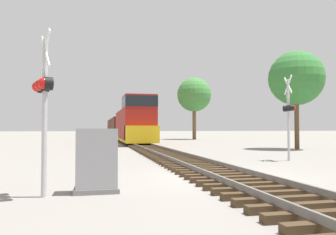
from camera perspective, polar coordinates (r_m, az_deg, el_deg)
ground_plane at (r=11.01m, az=9.19°, el=-10.21°), size 400.00×400.00×0.00m
rail_track_bed at (r=10.99m, az=9.18°, el=-9.51°), size 2.60×160.00×0.31m
freight_train at (r=49.48m, az=-7.87°, el=-1.57°), size 2.96×46.39×4.69m
crossing_signal_near at (r=8.20m, az=-20.88°, el=3.88°), size 0.59×1.00×3.86m
crossing_signal_far at (r=17.29m, az=20.31°, el=1.08°), size 0.47×1.02×4.21m
relay_cabinet at (r=8.39m, az=-12.29°, el=-7.41°), size 1.10×0.65×1.59m
tree_far_right at (r=27.38m, az=21.42°, el=6.35°), size 4.21×4.21×7.60m
tree_mid_background at (r=48.86m, az=4.58°, el=3.94°), size 5.05×5.05×9.17m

